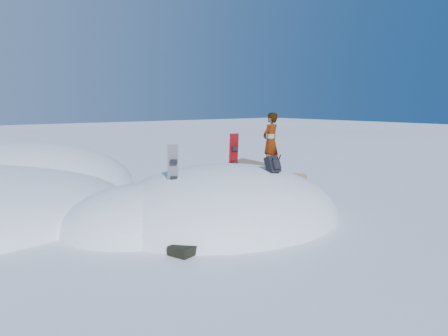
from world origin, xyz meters
TOP-DOWN VIEW (x-y plane):
  - ground at (0.00, 0.00)m, footprint 120.00×120.00m
  - snow_mound at (-0.17, 0.24)m, footprint 8.00×6.00m
  - rock_outcrop at (3.72, 3.01)m, footprint 4.68×4.41m
  - snowboard_red at (0.63, 0.32)m, footprint 0.30×0.24m
  - snowboard_dark at (-1.68, -0.06)m, footprint 0.36×0.36m
  - backpack at (0.91, -1.05)m, footprint 0.35×0.45m
  - gear_pile at (-2.44, -1.88)m, footprint 0.97×0.75m
  - person at (1.82, -0.00)m, footprint 0.71×0.54m

SIDE VIEW (x-z plane):
  - ground at x=0.00m, z-range 0.00..0.00m
  - snow_mound at x=-0.17m, z-range -1.50..1.50m
  - rock_outcrop at x=3.72m, z-range -0.82..0.85m
  - gear_pile at x=-2.44m, z-range 0.00..0.25m
  - snowboard_dark at x=-1.68m, z-range 0.76..2.20m
  - backpack at x=0.91m, z-range 1.27..1.83m
  - snowboard_red at x=0.63m, z-range 0.90..2.37m
  - person at x=1.82m, z-range 1.20..2.94m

